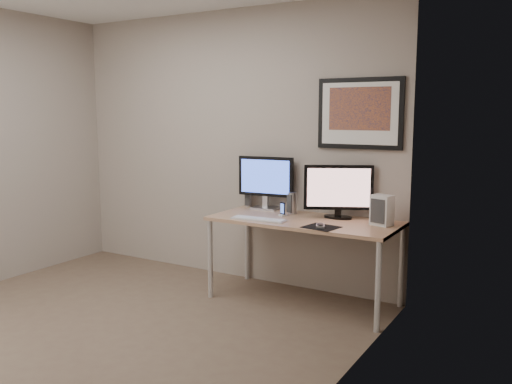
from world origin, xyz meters
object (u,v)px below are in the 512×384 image
at_px(speaker_right, 292,203).
at_px(phone_dock, 283,209).
at_px(desk, 304,227).
at_px(speaker_left, 248,198).
at_px(fan_unit, 382,210).
at_px(monitor_large, 266,180).
at_px(keyboard, 259,219).
at_px(monitor_tv, 338,190).
at_px(framed_art, 360,113).

xyz_separation_m(speaker_right, phone_dock, (-0.03, -0.14, -0.03)).
relative_size(desk, speaker_left, 9.72).
bearing_deg(speaker_right, desk, -23.27).
height_order(desk, speaker_left, speaker_left).
xyz_separation_m(speaker_right, fan_unit, (0.85, -0.08, 0.03)).
height_order(monitor_large, keyboard, monitor_large).
distance_m(monitor_tv, phone_dock, 0.51).
bearing_deg(speaker_right, monitor_large, -174.74).
bearing_deg(keyboard, monitor_tv, 33.55).
height_order(framed_art, monitor_tv, framed_art).
bearing_deg(speaker_right, fan_unit, 12.69).
bearing_deg(monitor_tv, desk, -167.79).
height_order(framed_art, speaker_right, framed_art).
height_order(monitor_large, phone_dock, monitor_large).
distance_m(desk, monitor_large, 0.67).
height_order(monitor_tv, phone_dock, monitor_tv).
xyz_separation_m(monitor_large, keyboard, (0.20, -0.48, -0.27)).
height_order(monitor_large, speaker_right, monitor_large).
distance_m(speaker_right, phone_dock, 0.14).
bearing_deg(framed_art, fan_unit, -38.72).
bearing_deg(fan_unit, keyboard, -145.72).
distance_m(monitor_large, speaker_right, 0.37).
bearing_deg(framed_art, monitor_tv, -128.96).
height_order(speaker_left, fan_unit, fan_unit).
bearing_deg(framed_art, keyboard, -139.92).
height_order(framed_art, phone_dock, framed_art).
xyz_separation_m(framed_art, keyboard, (-0.66, -0.56, -0.88)).
relative_size(framed_art, speaker_left, 4.56).
xyz_separation_m(speaker_left, speaker_right, (0.53, -0.12, 0.01)).
bearing_deg(fan_unit, monitor_large, -171.97).
relative_size(desk, framed_art, 2.13).
height_order(monitor_large, monitor_tv, monitor_large).
height_order(framed_art, speaker_left, framed_art).
bearing_deg(framed_art, monitor_large, -174.72).
xyz_separation_m(framed_art, speaker_left, (-1.08, -0.04, -0.81)).
bearing_deg(fan_unit, speaker_left, -172.63).
bearing_deg(monitor_tv, keyboard, -169.36).
relative_size(monitor_large, phone_dock, 4.45).
distance_m(speaker_left, speaker_right, 0.55).
relative_size(speaker_left, phone_dock, 1.35).
bearing_deg(keyboard, monitor_large, 109.60).
xyz_separation_m(monitor_tv, fan_unit, (0.41, -0.09, -0.12)).
relative_size(monitor_large, speaker_left, 3.30).
relative_size(framed_art, keyboard, 1.57).
xyz_separation_m(monitor_large, speaker_right, (0.32, -0.07, -0.18)).
distance_m(phone_dock, fan_unit, 0.88).
bearing_deg(monitor_large, phone_dock, -41.16).
distance_m(monitor_large, phone_dock, 0.42).
relative_size(monitor_tv, phone_dock, 4.43).
relative_size(phone_dock, fan_unit, 0.49).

